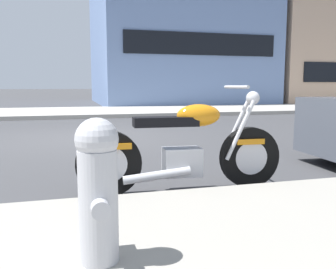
# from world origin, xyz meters

# --- Properties ---
(ground_plane) EXTENTS (260.00, 260.00, 0.00)m
(ground_plane) POSITION_xyz_m (0.00, 0.00, 0.00)
(ground_plane) COLOR #3D3D3F
(sidewalk_far_curb) EXTENTS (120.00, 5.00, 0.14)m
(sidewalk_far_curb) POSITION_xyz_m (12.00, 7.22, 0.07)
(sidewalk_far_curb) COLOR #ADA89E
(sidewalk_far_curb) RESTS_ON ground
(parking_stall_stripe) EXTENTS (0.12, 2.20, 0.01)m
(parking_stall_stripe) POSITION_xyz_m (0.00, -4.12, 0.00)
(parking_stall_stripe) COLOR silver
(parking_stall_stripe) RESTS_ON ground
(parked_motorcycle) EXTENTS (2.23, 0.62, 1.14)m
(parked_motorcycle) POSITION_xyz_m (0.78, -4.42, 0.44)
(parked_motorcycle) COLOR black
(parked_motorcycle) RESTS_ON ground
(fire_hydrant) EXTENTS (0.24, 0.36, 0.82)m
(fire_hydrant) POSITION_xyz_m (-0.25, -6.08, 0.57)
(fire_hydrant) COLOR #B7B7BC
(fire_hydrant) RESTS_ON sidewalk_near_curb
(townhouse_mid_block) EXTENTS (10.71, 11.36, 8.58)m
(townhouse_mid_block) POSITION_xyz_m (16.67, 15.17, 4.29)
(townhouse_mid_block) COLOR tan
(townhouse_mid_block) RESTS_ON ground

